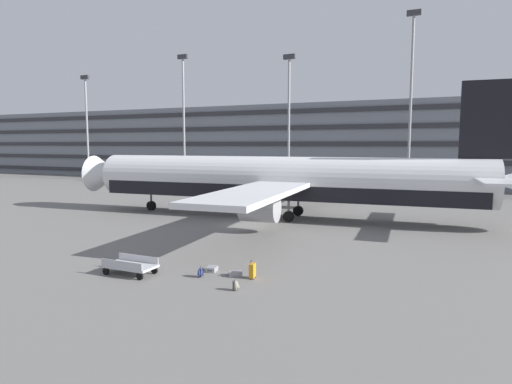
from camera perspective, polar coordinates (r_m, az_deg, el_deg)
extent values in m
plane|color=slate|center=(34.92, -0.12, -4.29)|extent=(600.00, 600.00, 0.00)
cube|color=slate|center=(75.05, 13.47, 6.11)|extent=(165.23, 14.48, 12.84)
cube|color=#2D2D33|center=(68.05, 12.19, 1.82)|extent=(163.58, 0.24, 0.70)
cube|color=#2D2D33|center=(67.90, 12.24, 3.98)|extent=(163.58, 0.24, 0.70)
cube|color=#2D2D33|center=(67.85, 12.29, 6.14)|extent=(163.58, 0.24, 0.70)
cube|color=#2D2D33|center=(67.90, 12.34, 8.31)|extent=(163.58, 0.24, 0.70)
cube|color=#2D2D33|center=(68.05, 12.39, 10.47)|extent=(163.58, 0.24, 0.70)
cylinder|color=silver|center=(37.83, 2.96, 1.76)|extent=(34.05, 6.47, 3.79)
cube|color=black|center=(37.93, 2.95, 0.19)|extent=(32.69, 6.29, 1.21)
cone|color=silver|center=(46.31, -18.86, 2.26)|extent=(3.31, 3.83, 3.60)
cube|color=black|center=(36.57, 28.61, 8.29)|extent=(4.57, 0.72, 5.69)
cube|color=silver|center=(33.00, 28.48, 1.17)|extent=(2.25, 5.82, 0.20)
cube|color=silver|center=(40.12, 26.94, 2.02)|extent=(2.25, 5.82, 0.20)
cube|color=silver|center=(29.03, -0.28, -0.17)|extent=(5.52, 14.52, 0.36)
cube|color=silver|center=(46.30, 7.37, 2.19)|extent=(5.52, 14.52, 0.36)
cylinder|color=#9E9EA3|center=(31.76, 0.45, -2.05)|extent=(2.87, 2.30, 2.09)
cylinder|color=#9E9EA3|center=(44.05, 6.00, 0.24)|extent=(2.87, 2.30, 2.09)
cylinder|color=black|center=(43.62, -13.47, -1.75)|extent=(0.92, 0.42, 0.90)
cylinder|color=slate|center=(43.53, -13.49, -0.74)|extent=(0.20, 0.20, 1.53)
cylinder|color=black|center=(36.28, 4.25, -3.19)|extent=(0.92, 0.42, 0.90)
cylinder|color=slate|center=(36.16, 4.26, -1.99)|extent=(0.20, 0.20, 1.53)
cylinder|color=black|center=(39.36, 5.51, -2.46)|extent=(0.92, 0.42, 0.90)
cylinder|color=slate|center=(39.25, 5.52, -1.35)|extent=(0.20, 0.20, 1.53)
cylinder|color=gray|center=(88.63, -21.12, 7.64)|extent=(0.36, 0.36, 18.33)
cube|color=#333338|center=(89.43, -21.36, 13.74)|extent=(1.80, 0.50, 0.70)
cylinder|color=gray|center=(74.97, -9.37, 9.06)|extent=(0.36, 0.36, 20.32)
cube|color=#333338|center=(76.23, -9.52, 16.98)|extent=(1.80, 0.50, 0.70)
cylinder|color=gray|center=(66.50, 4.29, 8.86)|extent=(0.36, 0.36, 18.84)
cube|color=#333338|center=(67.65, 4.36, 17.15)|extent=(1.80, 0.50, 0.70)
cylinder|color=gray|center=(62.86, 19.46, 10.59)|extent=(0.36, 0.36, 23.05)
cube|color=#333338|center=(64.92, 19.87, 21.09)|extent=(1.80, 0.50, 0.70)
cube|color=gray|center=(21.73, -2.71, -10.56)|extent=(0.78, 0.74, 0.22)
cube|color=black|center=(21.77, -1.81, -10.53)|extent=(0.15, 0.21, 0.02)
cube|color=gray|center=(22.57, -5.76, -9.92)|extent=(0.58, 0.71, 0.24)
cube|color=black|center=(22.27, -6.05, -10.16)|extent=(0.24, 0.07, 0.02)
cube|color=orange|center=(21.24, -0.47, -10.18)|extent=(0.28, 0.45, 0.67)
cylinder|color=#333338|center=(21.26, -0.56, -9.04)|extent=(0.02, 0.02, 0.13)
cylinder|color=#333338|center=(21.05, -0.75, -9.20)|extent=(0.02, 0.02, 0.13)
cube|color=black|center=(21.14, -0.66, -8.94)|extent=(0.05, 0.24, 0.02)
cylinder|color=black|center=(21.48, -0.10, -11.00)|extent=(0.05, 0.03, 0.05)
cylinder|color=black|center=(21.17, -0.37, -11.27)|extent=(0.05, 0.03, 0.05)
cylinder|color=black|center=(21.53, -0.57, -10.96)|extent=(0.05, 0.03, 0.05)
cylinder|color=black|center=(21.22, -0.86, -11.22)|extent=(0.05, 0.03, 0.05)
ellipsoid|color=gray|center=(19.65, -2.68, -12.06)|extent=(0.37, 0.40, 0.46)
ellipsoid|color=gray|center=(19.67, -2.34, -12.24)|extent=(0.21, 0.25, 0.20)
torus|color=black|center=(19.57, -2.80, -11.40)|extent=(0.05, 0.08, 0.08)
cube|color=black|center=(19.73, -3.03, -11.98)|extent=(0.04, 0.04, 0.39)
cube|color=black|center=(19.56, -3.01, -12.14)|extent=(0.04, 0.04, 0.39)
ellipsoid|color=navy|center=(21.63, -7.25, -10.32)|extent=(0.20, 0.39, 0.49)
ellipsoid|color=navy|center=(21.69, -7.44, -10.48)|extent=(0.10, 0.27, 0.22)
torus|color=black|center=(21.55, -7.19, -9.68)|extent=(0.02, 0.08, 0.08)
cube|color=black|center=(21.51, -7.18, -10.42)|extent=(0.03, 0.04, 0.42)
cube|color=black|center=(21.68, -6.92, -10.28)|extent=(0.03, 0.04, 0.42)
cube|color=#B7B7BC|center=(22.75, -16.07, -9.22)|extent=(2.60, 1.30, 0.12)
cylinder|color=#4C4C51|center=(23.89, -19.11, -9.18)|extent=(0.70, 0.05, 0.05)
cube|color=#B7B7BC|center=(22.25, -17.13, -9.08)|extent=(2.47, 0.04, 0.40)
cube|color=#B7B7BC|center=(23.16, -15.09, -8.41)|extent=(2.47, 0.04, 0.40)
cylinder|color=black|center=(23.10, -18.95, -9.71)|extent=(0.36, 0.10, 0.36)
cylinder|color=black|center=(23.88, -17.11, -9.12)|extent=(0.36, 0.10, 0.36)
cylinder|color=black|center=(21.77, -14.89, -10.56)|extent=(0.36, 0.10, 0.36)
cylinder|color=black|center=(22.60, -13.09, -9.88)|extent=(0.36, 0.10, 0.36)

